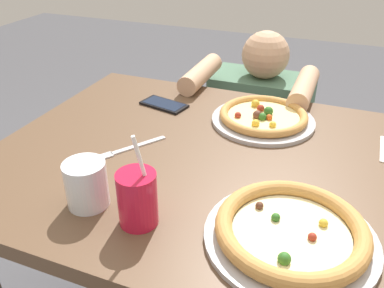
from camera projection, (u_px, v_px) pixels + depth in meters
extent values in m
cube|color=brown|center=(221.00, 166.00, 1.05)|extent=(1.19, 0.89, 0.04)
cylinder|color=#443122|center=(127.00, 171.00, 1.69)|extent=(0.07, 0.07, 0.71)
cylinder|color=#B7B7BC|center=(290.00, 237.00, 0.78)|extent=(0.33, 0.33, 0.01)
cylinder|color=beige|center=(291.00, 233.00, 0.78)|extent=(0.23, 0.23, 0.01)
torus|color=#C68C47|center=(291.00, 228.00, 0.77)|extent=(0.29, 0.29, 0.03)
sphere|color=maroon|center=(312.00, 237.00, 0.75)|extent=(0.02, 0.02, 0.02)
sphere|color=brown|center=(259.00, 206.00, 0.83)|extent=(0.02, 0.02, 0.02)
sphere|color=#2D6623|center=(276.00, 217.00, 0.80)|extent=(0.02, 0.02, 0.02)
sphere|color=#2D6623|center=(284.00, 259.00, 0.70)|extent=(0.02, 0.02, 0.02)
sphere|color=gold|center=(323.00, 223.00, 0.78)|extent=(0.02, 0.02, 0.02)
cylinder|color=#B7B7BC|center=(263.00, 120.00, 1.21)|extent=(0.31, 0.31, 0.01)
cylinder|color=#E5CC7F|center=(263.00, 117.00, 1.21)|extent=(0.21, 0.21, 0.01)
torus|color=#C68C47|center=(263.00, 115.00, 1.21)|extent=(0.26, 0.26, 0.02)
sphere|color=gold|center=(256.00, 104.00, 1.26)|extent=(0.03, 0.03, 0.03)
sphere|color=brown|center=(257.00, 115.00, 1.19)|extent=(0.03, 0.03, 0.03)
sphere|color=maroon|center=(261.00, 108.00, 1.24)|extent=(0.02, 0.02, 0.02)
sphere|color=gold|center=(256.00, 123.00, 1.15)|extent=(0.02, 0.02, 0.02)
sphere|color=#BF4C19|center=(269.00, 117.00, 1.18)|extent=(0.02, 0.02, 0.02)
sphere|color=#2D6623|center=(262.00, 117.00, 1.18)|extent=(0.02, 0.02, 0.02)
sphere|color=#2D6623|center=(268.00, 111.00, 1.21)|extent=(0.03, 0.03, 0.03)
sphere|color=gold|center=(273.00, 125.00, 1.14)|extent=(0.02, 0.02, 0.02)
sphere|color=maroon|center=(238.00, 115.00, 1.20)|extent=(0.02, 0.02, 0.02)
cylinder|color=red|center=(138.00, 199.00, 0.80)|extent=(0.08, 0.08, 0.12)
cylinder|color=white|center=(140.00, 159.00, 0.75)|extent=(0.03, 0.02, 0.10)
cylinder|color=silver|center=(86.00, 184.00, 0.86)|extent=(0.09, 0.09, 0.10)
cube|color=white|center=(92.00, 171.00, 0.85)|extent=(0.03, 0.03, 0.03)
cube|color=white|center=(83.00, 175.00, 0.85)|extent=(0.03, 0.03, 0.03)
cube|color=silver|center=(139.00, 145.00, 1.09)|extent=(0.10, 0.14, 0.00)
cube|color=silver|center=(104.00, 156.00, 1.05)|extent=(0.04, 0.05, 0.00)
cube|color=black|center=(164.00, 105.00, 1.32)|extent=(0.16, 0.10, 0.01)
cube|color=#192338|center=(164.00, 103.00, 1.32)|extent=(0.14, 0.09, 0.00)
cylinder|color=#333847|center=(254.00, 178.00, 1.88)|extent=(0.33, 0.33, 0.45)
cube|color=#4C7259|center=(261.00, 107.00, 1.70)|extent=(0.41, 0.22, 0.27)
sphere|color=tan|center=(266.00, 55.00, 1.59)|extent=(0.19, 0.19, 0.19)
cylinder|color=tan|center=(201.00, 74.00, 1.48)|extent=(0.07, 0.28, 0.07)
cylinder|color=tan|center=(304.00, 88.00, 1.36)|extent=(0.07, 0.28, 0.07)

